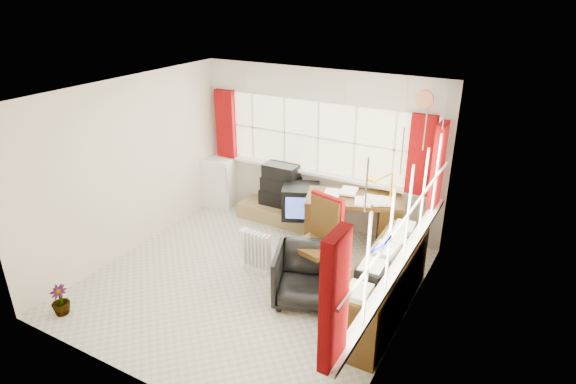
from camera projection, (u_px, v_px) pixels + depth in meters
name	position (u px, v px, depth m)	size (l,w,h in m)	color
ground	(251.00, 281.00, 6.39)	(4.00, 4.00, 0.00)	beige
room_walls	(248.00, 176.00, 5.79)	(4.00, 4.00, 4.00)	beige
window_back	(317.00, 169.00, 7.57)	(3.70, 0.12, 3.60)	#FDF5C8
window_right	(401.00, 257.00, 5.15)	(0.12, 3.70, 3.60)	#FDF5C8
curtains	(348.00, 169.00, 6.14)	(3.83, 3.83, 1.15)	#960808
overhead_cabinets	(357.00, 107.00, 5.84)	(3.98, 3.98, 0.48)	silver
desk	(353.00, 219.00, 7.10)	(1.52, 1.10, 0.83)	#482E11
desk_lamp	(392.00, 181.00, 6.67)	(0.16, 0.14, 0.46)	yellow
task_chair	(321.00, 239.00, 6.13)	(0.61, 0.64, 1.21)	black
office_chair	(306.00, 276.00, 5.87)	(0.75, 0.77, 0.70)	black
radiator	(257.00, 256.00, 6.51)	(0.40, 0.17, 0.59)	white
credenza	(384.00, 285.00, 5.62)	(0.50, 2.00, 0.85)	#482E11
file_tray	(374.00, 271.00, 5.13)	(0.29, 0.37, 0.12)	black
tv_bench	(280.00, 214.00, 7.96)	(1.40, 0.50, 0.25)	#A18050
crt_tv	(301.00, 201.00, 7.51)	(0.72, 0.69, 0.51)	black
hifi_stack	(282.00, 185.00, 7.91)	(0.68, 0.44, 0.70)	black
mini_fridge	(221.00, 181.00, 8.46)	(0.60, 0.60, 0.87)	white
spray_bottle_a	(244.00, 240.00, 7.11)	(0.12, 0.12, 0.30)	white
spray_bottle_b	(283.00, 222.00, 7.78)	(0.08, 0.08, 0.18)	#99E4E0
flower_vase	(60.00, 300.00, 5.69)	(0.21, 0.21, 0.38)	black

